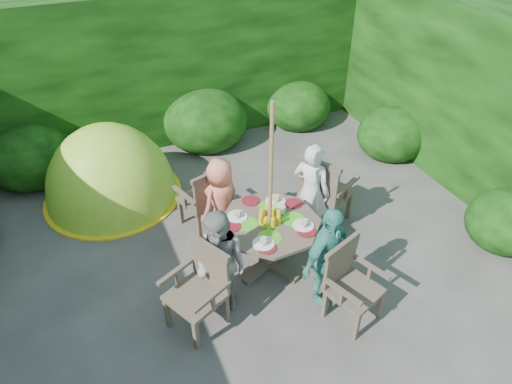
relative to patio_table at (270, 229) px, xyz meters
name	(u,v)px	position (x,y,z in m)	size (l,w,h in m)	color
ground	(249,284)	(-0.36, -0.20, -0.59)	(60.00, 60.00, 0.00)	#413F3A
hedge_enclosure	(206,141)	(-0.36, 1.13, 0.66)	(9.00, 9.00, 2.50)	black
patio_table	(270,229)	(0.00, 0.00, 0.00)	(1.60, 1.60, 0.84)	#44392C
parasol_pole	(270,194)	(0.00, 0.00, 0.51)	(0.04, 0.04, 2.20)	olive
garden_chair_right	(323,190)	(0.98, 0.45, -0.03)	(0.79, 0.82, 1.05)	#44392C
garden_chair_left	(201,287)	(-1.00, -0.46, -0.08)	(0.70, 0.73, 0.95)	#44392C
garden_chair_back	(205,198)	(-0.47, 0.99, -0.09)	(0.68, 0.64, 0.92)	#44392C
garden_chair_front	(349,282)	(0.47, -1.00, -0.11)	(0.67, 0.63, 0.90)	#44392C
child_right	(311,192)	(0.72, 0.33, 0.10)	(0.50, 0.33, 1.37)	silver
child_left	(221,263)	(-0.73, -0.34, 0.05)	(0.62, 0.48, 1.27)	gray
child_back	(221,201)	(-0.34, 0.72, 0.01)	(0.58, 0.38, 1.19)	#EF7F62
child_front	(327,258)	(0.33, -0.73, 0.06)	(0.75, 0.31, 1.29)	teal
dome_tent	(115,197)	(-1.53, 2.18, -0.59)	(2.08, 2.08, 2.28)	#95D629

